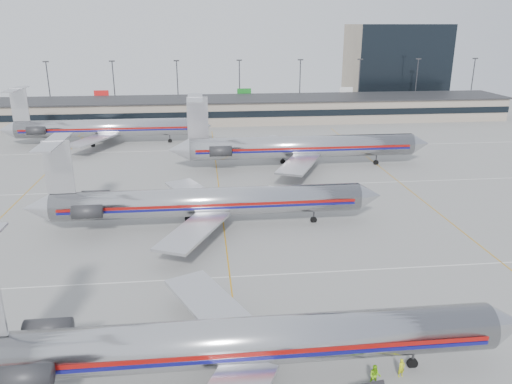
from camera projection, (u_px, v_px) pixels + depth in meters
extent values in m
plane|color=gray|center=(237.00, 333.00, 42.40)|extent=(260.00, 260.00, 0.00)
cube|color=silver|center=(230.00, 277.00, 51.82)|extent=(160.00, 0.15, 0.02)
cube|color=gray|center=(210.00, 110.00, 133.77)|extent=(160.00, 16.00, 6.00)
cube|color=black|center=(211.00, 115.00, 126.08)|extent=(160.00, 0.20, 1.60)
cube|color=#2D2D30|center=(210.00, 99.00, 132.78)|extent=(162.00, 17.00, 0.30)
cylinder|color=#38383D|center=(49.00, 89.00, 140.90)|extent=(0.30, 0.30, 15.00)
cube|color=#2D2D30|center=(46.00, 62.00, 138.47)|extent=(1.60, 0.40, 0.35)
cylinder|color=#38383D|center=(114.00, 88.00, 142.75)|extent=(0.30, 0.30, 15.00)
cube|color=#2D2D30|center=(112.00, 61.00, 140.32)|extent=(1.60, 0.40, 0.35)
cylinder|color=#38383D|center=(178.00, 88.00, 144.60)|extent=(0.30, 0.30, 15.00)
cube|color=#2D2D30|center=(176.00, 61.00, 142.18)|extent=(1.60, 0.40, 0.35)
cylinder|color=#38383D|center=(240.00, 87.00, 146.45)|extent=(0.30, 0.30, 15.00)
cube|color=#2D2D30|center=(239.00, 60.00, 144.03)|extent=(1.60, 0.40, 0.35)
cylinder|color=#38383D|center=(300.00, 86.00, 148.30)|extent=(0.30, 0.30, 15.00)
cube|color=#2D2D30|center=(301.00, 60.00, 145.88)|extent=(1.60, 0.40, 0.35)
cylinder|color=#38383D|center=(359.00, 85.00, 150.15)|extent=(0.30, 0.30, 15.00)
cube|color=#2D2D30|center=(360.00, 59.00, 147.73)|extent=(1.60, 0.40, 0.35)
cylinder|color=#38383D|center=(416.00, 85.00, 152.00)|extent=(0.30, 0.30, 15.00)
cube|color=#2D2D30|center=(419.00, 59.00, 149.58)|extent=(1.60, 0.40, 0.35)
cylinder|color=#38383D|center=(472.00, 84.00, 153.86)|extent=(0.30, 0.30, 15.00)
cube|color=#2D2D30|center=(475.00, 58.00, 151.43)|extent=(1.60, 0.40, 0.35)
cube|color=tan|center=(395.00, 64.00, 165.38)|extent=(30.00, 20.00, 25.00)
cylinder|color=#B7B7BC|center=(241.00, 342.00, 35.82)|extent=(37.51, 3.47, 3.47)
cone|color=#B7B7BC|center=(506.00, 324.00, 37.91)|extent=(3.00, 3.47, 3.47)
cube|color=maroon|center=(243.00, 355.00, 34.13)|extent=(35.63, 0.05, 0.33)
cube|color=#0E0D5F|center=(243.00, 360.00, 34.25)|extent=(35.63, 0.05, 0.26)
cube|color=silver|center=(213.00, 306.00, 42.11)|extent=(8.72, 12.71, 0.30)
cylinder|color=#2D2D30|center=(48.00, 329.00, 36.80)|extent=(3.38, 1.59, 1.59)
cylinder|color=#2D2D30|center=(25.00, 377.00, 31.77)|extent=(3.38, 1.59, 1.59)
cylinder|color=#2D2D30|center=(413.00, 358.00, 37.97)|extent=(0.19, 0.19, 1.55)
cylinder|color=#2D2D30|center=(203.00, 354.00, 38.45)|extent=(0.19, 0.19, 1.55)
cylinder|color=black|center=(412.00, 363.00, 38.12)|extent=(0.84, 0.28, 0.84)
cylinder|color=#B7B7BC|center=(210.00, 202.00, 63.67)|extent=(39.02, 3.61, 3.61)
cone|color=#B7B7BC|center=(369.00, 196.00, 65.84)|extent=(3.12, 3.61, 3.61)
cone|color=silver|center=(37.00, 208.00, 61.49)|extent=(3.51, 3.61, 3.61)
cube|color=maroon|center=(210.00, 206.00, 61.92)|extent=(37.07, 0.05, 0.34)
cube|color=#0E0D5F|center=(210.00, 208.00, 62.04)|extent=(37.07, 0.05, 0.27)
cube|color=silver|center=(195.00, 193.00, 70.22)|extent=(9.07, 13.22, 0.31)
cube|color=silver|center=(194.00, 230.00, 57.35)|extent=(9.07, 13.22, 0.31)
cube|color=silver|center=(59.00, 167.00, 60.18)|extent=(3.32, 0.24, 6.63)
cube|color=silver|center=(53.00, 142.00, 59.16)|extent=(2.34, 10.24, 0.18)
cylinder|color=#2D2D30|center=(96.00, 197.00, 64.69)|extent=(3.51, 1.66, 1.66)
cylinder|color=#2D2D30|center=(87.00, 212.00, 59.45)|extent=(3.51, 1.66, 1.66)
cylinder|color=#2D2D30|center=(314.00, 217.00, 65.91)|extent=(0.20, 0.20, 1.61)
cylinder|color=#2D2D30|center=(187.00, 229.00, 62.00)|extent=(0.20, 0.20, 1.61)
cylinder|color=#2D2D30|center=(188.00, 215.00, 66.41)|extent=(0.20, 0.20, 1.61)
cylinder|color=black|center=(314.00, 220.00, 66.06)|extent=(0.88, 0.29, 0.88)
cylinder|color=#B7B7BC|center=(303.00, 147.00, 90.77)|extent=(40.97, 3.99, 3.99)
cone|color=#B7B7BC|center=(420.00, 144.00, 93.06)|extent=(3.45, 3.99, 3.99)
cone|color=silver|center=(179.00, 150.00, 88.47)|extent=(3.88, 3.99, 3.99)
cube|color=maroon|center=(305.00, 148.00, 88.83)|extent=(38.92, 0.05, 0.38)
cube|color=#0E0D5F|center=(305.00, 151.00, 88.97)|extent=(38.92, 0.05, 0.30)
cube|color=silver|center=(284.00, 143.00, 98.01)|extent=(10.03, 14.62, 0.34)
cube|color=silver|center=(299.00, 164.00, 83.79)|extent=(10.03, 14.62, 0.34)
cube|color=silver|center=(198.00, 118.00, 87.03)|extent=(3.67, 0.27, 7.33)
cube|color=silver|center=(195.00, 98.00, 85.89)|extent=(2.59, 11.32, 0.19)
cylinder|color=#2D2D30|center=(219.00, 143.00, 92.01)|extent=(3.88, 1.83, 1.83)
cylinder|color=#2D2D30|center=(221.00, 151.00, 86.22)|extent=(3.88, 1.83, 1.83)
cylinder|color=#2D2D30|center=(376.00, 160.00, 93.13)|extent=(0.22, 0.22, 1.78)
cylinder|color=#2D2D30|center=(287.00, 166.00, 88.92)|extent=(0.22, 0.22, 1.78)
cylinder|color=#2D2D30|center=(283.00, 159.00, 93.80)|extent=(0.22, 0.22, 1.78)
cylinder|color=black|center=(376.00, 163.00, 93.30)|extent=(0.97, 0.32, 0.97)
cylinder|color=#B7B7BC|center=(108.00, 128.00, 108.42)|extent=(38.49, 3.75, 3.75)
cone|color=#B7B7BC|center=(204.00, 126.00, 110.56)|extent=(3.24, 3.75, 3.75)
cone|color=silver|center=(7.00, 130.00, 106.25)|extent=(3.65, 3.75, 3.75)
cube|color=maroon|center=(106.00, 129.00, 106.59)|extent=(36.57, 0.05, 0.35)
cube|color=#0E0D5F|center=(107.00, 131.00, 106.72)|extent=(36.57, 0.05, 0.28)
cube|color=silver|center=(105.00, 126.00, 115.21)|extent=(9.42, 13.73, 0.32)
cube|color=silver|center=(92.00, 140.00, 101.85)|extent=(9.42, 13.73, 0.32)
cube|color=silver|center=(19.00, 105.00, 104.90)|extent=(3.44, 0.25, 6.89)
cube|color=silver|center=(16.00, 89.00, 103.83)|extent=(2.43, 10.64, 0.18)
cylinder|color=#2D2D30|center=(44.00, 125.00, 109.58)|extent=(3.65, 1.72, 1.72)
cylinder|color=#2D2D30|center=(36.00, 131.00, 104.14)|extent=(3.65, 1.72, 1.72)
cylinder|color=#2D2D30|center=(170.00, 139.00, 110.63)|extent=(0.20, 0.20, 1.67)
cylinder|color=#2D2D30|center=(93.00, 143.00, 106.68)|extent=(0.20, 0.20, 1.67)
cylinder|color=#2D2D30|center=(97.00, 138.00, 111.26)|extent=(0.20, 0.20, 1.67)
cylinder|color=black|center=(170.00, 141.00, 110.79)|extent=(0.91, 0.30, 0.91)
imported|color=#B7C612|center=(401.00, 368.00, 36.95)|extent=(0.63, 0.51, 1.51)
imported|color=#79C912|center=(375.00, 376.00, 35.93)|extent=(1.02, 0.91, 1.74)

